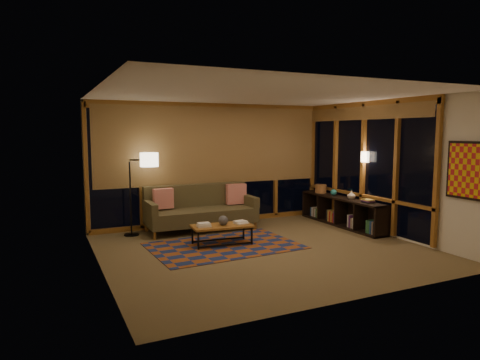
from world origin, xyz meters
name	(u,v)px	position (x,y,z in m)	size (l,w,h in m)	color
floor	(264,249)	(0.00, 0.00, 0.00)	(5.50, 5.00, 0.01)	olive
ceiling	(265,94)	(0.00, 0.00, 2.70)	(5.50, 5.00, 0.01)	white
walls	(264,173)	(0.00, 0.00, 1.35)	(5.51, 5.01, 2.70)	silver
window_wall_back	(213,164)	(0.00, 2.43, 1.35)	(5.30, 0.16, 2.60)	olive
window_wall_right	(362,166)	(2.68, 0.60, 1.35)	(0.16, 3.70, 2.60)	olive
wall_art	(467,170)	(2.71, -1.85, 1.45)	(0.06, 0.74, 0.94)	red
wall_sconce	(365,157)	(2.62, 0.45, 1.55)	(0.12, 0.18, 0.22)	#FFEAC0
sofa	(201,209)	(-0.49, 1.86, 0.47)	(2.27, 0.92, 0.93)	brown
pillow_left	(163,200)	(-1.26, 2.03, 0.67)	(0.41, 0.14, 0.41)	red
pillow_right	(236,195)	(0.38, 2.00, 0.69)	(0.44, 0.15, 0.44)	red
area_rug	(224,246)	(-0.55, 0.50, 0.01)	(2.62, 1.75, 0.01)	brown
coffee_table	(222,235)	(-0.55, 0.61, 0.18)	(1.10, 0.51, 0.37)	olive
book_stack_a	(204,225)	(-0.90, 0.63, 0.40)	(0.25, 0.20, 0.07)	white
book_stack_b	(241,222)	(-0.18, 0.59, 0.39)	(0.24, 0.19, 0.05)	white
ceramic_pot	(223,220)	(-0.52, 0.60, 0.46)	(0.18, 0.18, 0.18)	black
floor_lamp	(130,194)	(-1.92, 2.05, 0.83)	(0.55, 0.36, 1.66)	black
bookshelf	(342,211)	(2.49, 1.00, 0.32)	(0.40, 2.53, 0.63)	black
basket	(321,189)	(2.47, 1.77, 0.73)	(0.26, 0.26, 0.20)	#976030
teal_bowl	(334,192)	(2.49, 1.30, 0.70)	(0.14, 0.14, 0.14)	teal
vase	(351,195)	(2.49, 0.69, 0.72)	(0.17, 0.17, 0.18)	#C5B49A
shelf_book_stack	(368,201)	(2.49, 0.17, 0.67)	(0.17, 0.24, 0.07)	white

